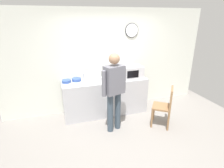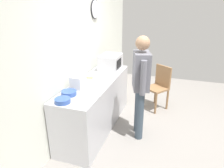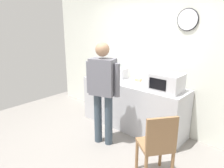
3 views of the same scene
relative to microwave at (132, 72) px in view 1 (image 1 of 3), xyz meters
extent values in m
plane|color=gray|center=(-0.51, -1.18, -1.06)|extent=(6.00, 6.00, 0.00)
cube|color=silver|center=(-0.51, 0.42, 0.24)|extent=(5.40, 0.10, 2.60)
cylinder|color=white|center=(0.11, 0.36, 0.99)|extent=(0.33, 0.03, 0.33)
cylinder|color=black|center=(0.11, 0.36, 0.99)|extent=(0.35, 0.02, 0.35)
cube|color=#B7B7BC|center=(-0.71, 0.04, -0.61)|extent=(2.10, 0.62, 0.91)
cube|color=silver|center=(0.00, 0.00, 0.00)|extent=(0.50, 0.38, 0.30)
cube|color=black|center=(-0.06, -0.19, 0.00)|extent=(0.30, 0.01, 0.18)
cylinder|color=white|center=(-0.67, 0.16, -0.14)|extent=(0.23, 0.23, 0.01)
cube|color=#DEAE83|center=(-0.67, 0.16, -0.11)|extent=(0.14, 0.14, 0.05)
cylinder|color=#33519E|center=(-1.63, 0.14, -0.12)|extent=(0.22, 0.22, 0.06)
cylinder|color=#33519E|center=(-1.39, 0.18, -0.12)|extent=(0.22, 0.22, 0.06)
cube|color=silver|center=(-1.10, 0.17, -0.05)|extent=(0.22, 0.18, 0.20)
cube|color=silver|center=(-0.47, -0.17, -0.15)|extent=(0.15, 0.11, 0.01)
cube|color=silver|center=(-1.32, -0.20, -0.15)|extent=(0.04, 0.17, 0.01)
cylinder|color=#384653|center=(-0.64, -0.72, -0.62)|extent=(0.13, 0.13, 0.88)
cylinder|color=#384653|center=(-0.83, -0.78, -0.62)|extent=(0.13, 0.13, 0.88)
cube|color=slate|center=(-0.73, -0.75, 0.11)|extent=(0.45, 0.35, 0.59)
cylinder|color=slate|center=(-0.50, -0.68, 0.08)|extent=(0.09, 0.09, 0.53)
cylinder|color=slate|center=(-0.97, -0.83, 0.08)|extent=(0.09, 0.09, 0.53)
sphere|color=#A37A5B|center=(-0.73, -0.75, 0.55)|extent=(0.22, 0.22, 0.22)
cylinder|color=olive|center=(0.32, -0.66, -0.84)|extent=(0.04, 0.04, 0.45)
cylinder|color=olive|center=(0.10, -0.95, -0.84)|extent=(0.04, 0.04, 0.45)
cylinder|color=olive|center=(0.60, -0.88, -0.84)|extent=(0.04, 0.04, 0.45)
cylinder|color=olive|center=(0.39, -1.16, -0.84)|extent=(0.04, 0.04, 0.45)
cube|color=olive|center=(0.35, -0.91, -0.59)|extent=(0.56, 0.56, 0.04)
cube|color=olive|center=(0.50, -1.02, -0.35)|extent=(0.27, 0.34, 0.45)
camera|label=1|loc=(-1.85, -4.06, 1.32)|focal=29.13mm
camera|label=2|loc=(-3.78, -1.27, 1.09)|focal=32.82mm
camera|label=3|loc=(1.55, -3.12, 0.95)|focal=34.08mm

